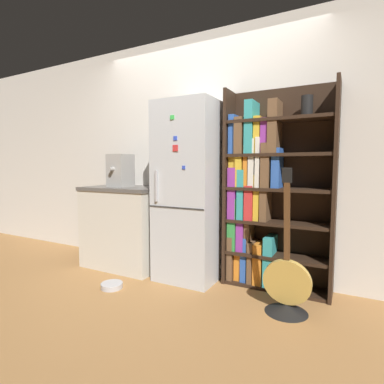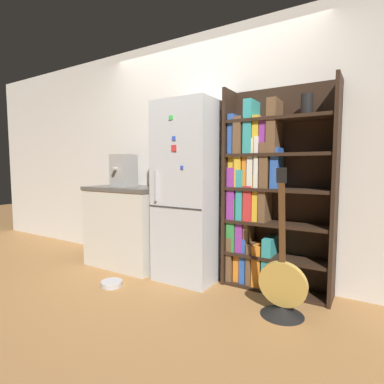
% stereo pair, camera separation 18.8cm
% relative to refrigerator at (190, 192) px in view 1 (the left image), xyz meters
% --- Properties ---
extents(ground_plane, '(16.00, 16.00, 0.00)m').
position_rel_refrigerator_xyz_m(ground_plane, '(0.00, -0.16, -0.90)').
color(ground_plane, '#A87542').
extents(wall_back, '(8.00, 0.05, 2.60)m').
position_rel_refrigerator_xyz_m(wall_back, '(0.00, 0.31, 0.40)').
color(wall_back, silver).
rests_on(wall_back, ground_plane).
extents(refrigerator, '(0.61, 0.60, 1.81)m').
position_rel_refrigerator_xyz_m(refrigerator, '(0.00, 0.00, 0.00)').
color(refrigerator, silver).
rests_on(refrigerator, ground_plane).
extents(bookshelf, '(0.99, 0.30, 1.90)m').
position_rel_refrigerator_xyz_m(bookshelf, '(0.72, 0.16, 0.01)').
color(bookshelf, black).
rests_on(bookshelf, ground_plane).
extents(kitchen_counter, '(0.93, 0.62, 0.93)m').
position_rel_refrigerator_xyz_m(kitchen_counter, '(-0.84, -0.01, -0.44)').
color(kitchen_counter, beige).
rests_on(kitchen_counter, ground_plane).
extents(espresso_machine, '(0.22, 0.30, 0.37)m').
position_rel_refrigerator_xyz_m(espresso_machine, '(-0.87, -0.06, 0.21)').
color(espresso_machine, '#A5A39E').
rests_on(espresso_machine, kitchen_counter).
extents(guitar, '(0.38, 0.34, 1.15)m').
position_rel_refrigerator_xyz_m(guitar, '(1.04, -0.32, -0.73)').
color(guitar, black).
rests_on(guitar, ground_plane).
extents(pet_bowl, '(0.21, 0.21, 0.05)m').
position_rel_refrigerator_xyz_m(pet_bowl, '(-0.53, -0.61, -0.87)').
color(pet_bowl, '#B7B7BC').
rests_on(pet_bowl, ground_plane).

